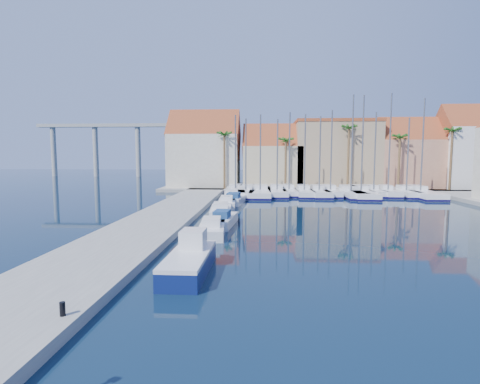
# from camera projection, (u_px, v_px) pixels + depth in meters

# --- Properties ---
(ground) EXTENTS (260.00, 260.00, 0.00)m
(ground) POSITION_uv_depth(u_px,v_px,m) (255.00, 271.00, 19.76)
(ground) COLOR black
(ground) RESTS_ON ground
(quay_west) EXTENTS (6.00, 77.00, 0.50)m
(quay_west) POSITION_uv_depth(u_px,v_px,m) (159.00, 220.00, 33.70)
(quay_west) COLOR gray
(quay_west) RESTS_ON ground
(shore_north) EXTENTS (54.00, 16.00, 0.50)m
(shore_north) POSITION_uv_depth(u_px,v_px,m) (317.00, 187.00, 66.77)
(shore_north) COLOR gray
(shore_north) RESTS_ON ground
(bollard) EXTENTS (0.20, 0.20, 0.50)m
(bollard) POSITION_uv_depth(u_px,v_px,m) (62.00, 309.00, 13.13)
(bollard) COLOR black
(bollard) RESTS_ON quay_west
(fishing_boat) EXTENTS (2.03, 5.93, 2.07)m
(fishing_boat) POSITION_uv_depth(u_px,v_px,m) (190.00, 260.00, 19.50)
(fishing_boat) COLOR navy
(fishing_boat) RESTS_ON ground
(motorboat_west_0) EXTENTS (2.35, 6.04, 1.40)m
(motorboat_west_0) POSITION_uv_depth(u_px,v_px,m) (212.00, 228.00, 28.73)
(motorboat_west_0) COLOR white
(motorboat_west_0) RESTS_ON ground
(motorboat_west_1) EXTENTS (2.21, 5.67, 1.40)m
(motorboat_west_1) POSITION_uv_depth(u_px,v_px,m) (223.00, 220.00, 32.38)
(motorboat_west_1) COLOR white
(motorboat_west_1) RESTS_ON ground
(motorboat_west_2) EXTENTS (2.58, 6.52, 1.40)m
(motorboat_west_2) POSITION_uv_depth(u_px,v_px,m) (221.00, 211.00, 37.54)
(motorboat_west_2) COLOR white
(motorboat_west_2) RESTS_ON ground
(motorboat_west_3) EXTENTS (2.30, 6.06, 1.40)m
(motorboat_west_3) POSITION_uv_depth(u_px,v_px,m) (227.00, 203.00, 43.50)
(motorboat_west_3) COLOR white
(motorboat_west_3) RESTS_ON ground
(motorboat_west_4) EXTENTS (2.64, 6.64, 1.40)m
(motorboat_west_4) POSITION_uv_depth(u_px,v_px,m) (234.00, 199.00, 46.96)
(motorboat_west_4) COLOR white
(motorboat_west_4) RESTS_ON ground
(motorboat_west_5) EXTENTS (2.75, 6.82, 1.40)m
(motorboat_west_5) POSITION_uv_depth(u_px,v_px,m) (232.00, 195.00, 52.06)
(motorboat_west_5) COLOR white
(motorboat_west_5) RESTS_ON ground
(motorboat_west_6) EXTENTS (2.52, 6.28, 1.40)m
(motorboat_west_6) POSITION_uv_depth(u_px,v_px,m) (239.00, 191.00, 57.87)
(motorboat_west_6) COLOR white
(motorboat_west_6) RESTS_ON ground
(sailboat_0) EXTENTS (3.48, 10.68, 11.81)m
(sailboat_0) POSITION_uv_depth(u_px,v_px,m) (236.00, 192.00, 55.67)
(sailboat_0) COLOR white
(sailboat_0) RESTS_ON ground
(sailboat_1) EXTENTS (3.61, 10.98, 11.25)m
(sailboat_1) POSITION_uv_depth(u_px,v_px,m) (246.00, 192.00, 55.18)
(sailboat_1) COLOR white
(sailboat_1) RESTS_ON ground
(sailboat_2) EXTENTS (3.13, 11.79, 11.80)m
(sailboat_2) POSITION_uv_depth(u_px,v_px,m) (260.00, 192.00, 55.21)
(sailboat_2) COLOR white
(sailboat_2) RESTS_ON ground
(sailboat_3) EXTENTS (3.04, 10.01, 11.21)m
(sailboat_3) POSITION_uv_depth(u_px,v_px,m) (277.00, 192.00, 55.59)
(sailboat_3) COLOR white
(sailboat_3) RESTS_ON ground
(sailboat_4) EXTENTS (2.54, 8.52, 12.26)m
(sailboat_4) POSITION_uv_depth(u_px,v_px,m) (289.00, 191.00, 56.17)
(sailboat_4) COLOR white
(sailboat_4) RESTS_ON ground
(sailboat_5) EXTENTS (2.64, 9.29, 11.90)m
(sailboat_5) POSITION_uv_depth(u_px,v_px,m) (304.00, 192.00, 55.21)
(sailboat_5) COLOR white
(sailboat_5) RESTS_ON ground
(sailboat_6) EXTENTS (2.80, 9.71, 11.58)m
(sailboat_6) POSITION_uv_depth(u_px,v_px,m) (318.00, 192.00, 55.00)
(sailboat_6) COLOR white
(sailboat_6) RESTS_ON ground
(sailboat_7) EXTENTS (2.57, 9.06, 12.49)m
(sailboat_7) POSITION_uv_depth(u_px,v_px,m) (330.00, 192.00, 55.44)
(sailboat_7) COLOR white
(sailboat_7) RESTS_ON ground
(sailboat_8) EXTENTS (3.26, 10.54, 14.48)m
(sailboat_8) POSITION_uv_depth(u_px,v_px,m) (350.00, 193.00, 54.23)
(sailboat_8) COLOR white
(sailboat_8) RESTS_ON ground
(sailboat_9) EXTENTS (3.61, 12.11, 14.40)m
(sailboat_9) POSITION_uv_depth(u_px,v_px,m) (360.00, 193.00, 54.26)
(sailboat_9) COLOR white
(sailboat_9) RESTS_ON ground
(sailboat_10) EXTENTS (2.55, 8.24, 12.20)m
(sailboat_10) POSITION_uv_depth(u_px,v_px,m) (372.00, 192.00, 55.44)
(sailboat_10) COLOR white
(sailboat_10) RESTS_ON ground
(sailboat_11) EXTENTS (2.32, 8.24, 14.81)m
(sailboat_11) POSITION_uv_depth(u_px,v_px,m) (387.00, 192.00, 55.04)
(sailboat_11) COLOR white
(sailboat_11) RESTS_ON ground
(sailboat_12) EXTENTS (2.26, 8.25, 11.32)m
(sailboat_12) POSITION_uv_depth(u_px,v_px,m) (405.00, 192.00, 54.47)
(sailboat_12) COLOR white
(sailboat_12) RESTS_ON ground
(sailboat_13) EXTENTS (3.36, 11.86, 13.96)m
(sailboat_13) POSITION_uv_depth(u_px,v_px,m) (418.00, 193.00, 54.01)
(sailboat_13) COLOR white
(sailboat_13) RESTS_ON ground
(building_0) EXTENTS (12.30, 9.00, 13.50)m
(building_0) POSITION_uv_depth(u_px,v_px,m) (205.00, 152.00, 66.39)
(building_0) COLOR beige
(building_0) RESTS_ON shore_north
(building_1) EXTENTS (10.30, 8.00, 11.00)m
(building_1) POSITION_uv_depth(u_px,v_px,m) (273.00, 159.00, 65.76)
(building_1) COLOR #C4B48A
(building_1) RESTS_ON shore_north
(building_2) EXTENTS (14.20, 10.20, 11.50)m
(building_2) POSITION_uv_depth(u_px,v_px,m) (335.00, 154.00, 65.97)
(building_2) COLOR tan
(building_2) RESTS_ON shore_north
(building_3) EXTENTS (10.30, 8.00, 12.00)m
(building_3) POSITION_uv_depth(u_px,v_px,m) (407.00, 156.00, 64.27)
(building_3) COLOR tan
(building_3) RESTS_ON shore_north
(building_4) EXTENTS (8.30, 8.00, 14.00)m
(building_4) POSITION_uv_depth(u_px,v_px,m) (464.00, 149.00, 62.60)
(building_4) COLOR white
(building_4) RESTS_ON shore_north
(palm_0) EXTENTS (2.60, 2.60, 10.15)m
(palm_0) POSITION_uv_depth(u_px,v_px,m) (224.00, 136.00, 60.92)
(palm_0) COLOR brown
(palm_0) RESTS_ON shore_north
(palm_1) EXTENTS (2.60, 2.60, 9.15)m
(palm_1) POSITION_uv_depth(u_px,v_px,m) (286.00, 142.00, 60.39)
(palm_1) COLOR brown
(palm_1) RESTS_ON shore_north
(palm_2) EXTENTS (2.60, 2.60, 11.15)m
(palm_2) POSITION_uv_depth(u_px,v_px,m) (349.00, 130.00, 59.57)
(palm_2) COLOR brown
(palm_2) RESTS_ON shore_north
(palm_3) EXTENTS (2.60, 2.60, 9.65)m
(palm_3) POSITION_uv_depth(u_px,v_px,m) (400.00, 139.00, 59.21)
(palm_3) COLOR brown
(palm_3) RESTS_ON shore_north
(palm_4) EXTENTS (2.60, 2.60, 10.65)m
(palm_4) POSITION_uv_depth(u_px,v_px,m) (453.00, 132.00, 58.62)
(palm_4) COLOR brown
(palm_4) RESTS_ON shore_north
(viaduct) EXTENTS (48.00, 2.20, 14.45)m
(viaduct) POSITION_uv_depth(u_px,v_px,m) (120.00, 139.00, 102.59)
(viaduct) COLOR #9E9E99
(viaduct) RESTS_ON ground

